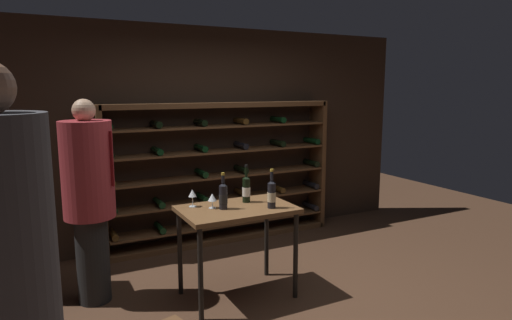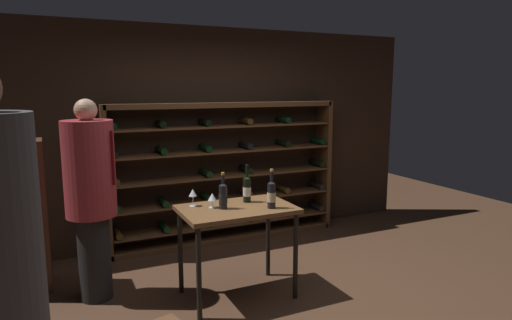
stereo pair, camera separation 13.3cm
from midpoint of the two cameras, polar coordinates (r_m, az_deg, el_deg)
name	(u,v)px [view 1 (the left image)]	position (r m, az deg, el deg)	size (l,w,h in m)	color
ground_plane	(288,306)	(4.12, 3.17, -18.23)	(10.15, 10.15, 0.00)	#472D1E
back_wall	(203,135)	(5.57, -7.57, 3.17)	(5.81, 0.10, 2.63)	#332319
wine_rack	(221,174)	(5.50, -5.18, -1.75)	(2.92, 0.32, 1.73)	brown
tasting_table	(237,218)	(4.03, -3.42, -7.47)	(1.01, 0.65, 0.84)	brown
person_guest_blue_shirt	(5,287)	(2.13, -31.20, -13.78)	(0.41, 0.41, 2.01)	#262626
person_host_in_suit	(89,193)	(4.15, -21.56, -3.96)	(0.44, 0.44, 1.81)	black
display_cabinet	(17,220)	(4.64, -29.10, -6.71)	(0.44, 0.36, 1.43)	#4C2D1E
wine_bottle_red_label	(272,194)	(3.94, 1.05, -4.40)	(0.08, 0.08, 0.35)	black
wine_bottle_amber_reserve	(223,196)	(3.93, -5.21, -4.61)	(0.08, 0.08, 0.33)	black
wine_bottle_green_slim	(246,189)	(4.15, -2.18, -3.72)	(0.08, 0.08, 0.36)	black
wine_glass_stemmed_right	(192,194)	(4.04, -9.12, -4.36)	(0.07, 0.07, 0.16)	silver
wine_glass_stemmed_left	(212,198)	(3.97, -6.60, -4.87)	(0.08, 0.08, 0.13)	silver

